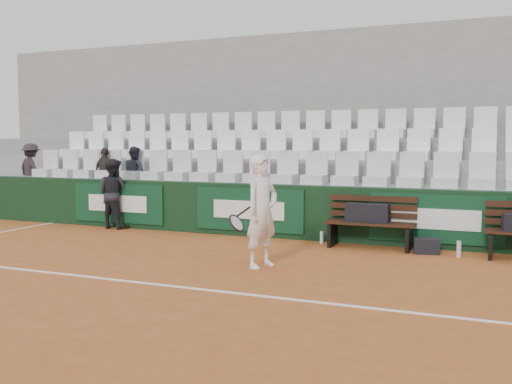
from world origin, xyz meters
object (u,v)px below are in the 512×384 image
water_bottle_far (459,249)px  spectator_b (105,153)px  ball_kid (113,194)px  sports_bag_left (367,213)px  spectator_c (134,152)px  sports_bag_ground (427,246)px  tennis_player (262,211)px  water_bottle_near (322,237)px  spectator_a (31,150)px  bench_left (370,235)px

water_bottle_far → spectator_b: (-7.64, 1.17, 1.44)m
water_bottle_far → ball_kid: ball_kid is taller
sports_bag_left → spectator_c: (-5.34, 0.93, 0.98)m
spectator_b → sports_bag_left: bearing=-176.8°
sports_bag_ground → tennis_player: (-2.10, -1.94, 0.69)m
water_bottle_far → water_bottle_near: bearing=172.3°
water_bottle_near → spectator_c: 4.83m
sports_bag_ground → spectator_a: size_ratio=0.33×
water_bottle_far → sports_bag_ground: bearing=170.1°
water_bottle_near → spectator_c: spectator_c is taller
ball_kid → spectator_c: spectator_c is taller
spectator_b → spectator_c: (0.80, 0.00, 0.02)m
tennis_player → ball_kid: bearing=151.8°
water_bottle_near → ball_kid: size_ratio=0.15×
spectator_b → spectator_c: bearing=-168.1°
ball_kid → spectator_b: 1.34m
bench_left → sports_bag_ground: bearing=-7.2°
tennis_player → ball_kid: tennis_player is taller
water_bottle_far → spectator_c: bearing=170.3°
spectator_a → tennis_player: bearing=172.9°
sports_bag_ground → water_bottle_far: bearing=-9.9°
water_bottle_near → spectator_a: spectator_a is taller
bench_left → water_bottle_far: bearing=-8.1°
sports_bag_ground → spectator_b: size_ratio=0.36×
sports_bag_ground → water_bottle_near: 1.84m
spectator_a → sports_bag_left: bearing=-170.7°
sports_bag_left → water_bottle_far: sports_bag_left is taller
sports_bag_ground → spectator_a: bearing=173.4°
sports_bag_left → ball_kid: bearing=177.9°
bench_left → sports_bag_ground: 0.96m
sports_bag_ground → ball_kid: (-6.39, 0.35, 0.61)m
spectator_c → sports_bag_ground: bearing=-165.7°
ball_kid → spectator_a: bearing=-10.3°
water_bottle_far → spectator_c: spectator_c is taller
sports_bag_left → water_bottle_near: sports_bag_left is taller
sports_bag_ground → spectator_c: (-6.34, 1.08, 1.46)m
tennis_player → spectator_c: spectator_c is taller
spectator_a → spectator_b: size_ratio=1.09×
spectator_c → spectator_b: bearing=23.9°
bench_left → sports_bag_left: 0.38m
sports_bag_left → sports_bag_ground: (1.01, -0.15, -0.48)m
bench_left → sports_bag_ground: bench_left is taller
spectator_b → bench_left: bearing=-177.0°
sports_bag_ground → spectator_b: (-7.14, 1.08, 1.44)m
sports_bag_left → ball_kid: size_ratio=0.49×
sports_bag_ground → tennis_player: 2.95m
water_bottle_far → spectator_b: size_ratio=0.23×
water_bottle_near → ball_kid: 4.61m
spectator_a → spectator_b: (2.16, 0.00, -0.05)m
tennis_player → water_bottle_far: bearing=35.5°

